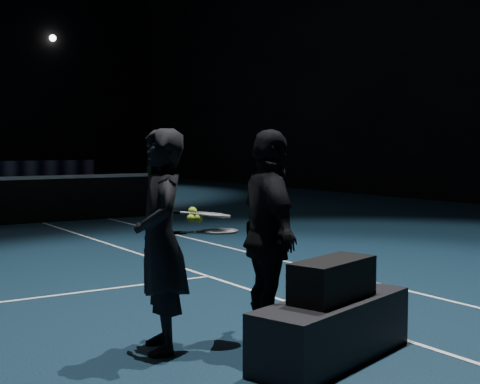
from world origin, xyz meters
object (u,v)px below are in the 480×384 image
object	(u,v)px
player_bench	(332,329)
racket_upper	(212,215)
racket_bag	(333,280)
player_b	(270,237)
racket_lower	(220,231)
player_a	(161,241)
tennis_balls	(194,216)

from	to	relation	value
player_bench	racket_upper	distance (m)	1.24
racket_upper	racket_bag	bearing A→B (deg)	-39.58
player_b	racket_lower	size ratio (longest dim) A/B	2.46
racket_bag	player_b	distance (m)	0.65
player_a	tennis_balls	size ratio (longest dim) A/B	13.93
racket_bag	player_a	size ratio (longest dim) A/B	0.44
player_a	racket_lower	xyz separation A→B (m)	(0.43, -0.14, 0.05)
player_b	racket_upper	world-z (taller)	player_b
racket_lower	tennis_balls	xyz separation A→B (m)	(-0.18, 0.07, 0.12)
player_bench	racket_bag	bearing A→B (deg)	0.00
player_bench	racket_bag	distance (m)	0.36
racket_lower	racket_upper	distance (m)	0.14
player_b	racket_upper	distance (m)	0.49
player_a	racket_lower	world-z (taller)	player_a
racket_bag	racket_upper	size ratio (longest dim) A/B	1.07
player_a	player_b	xyz separation A→B (m)	(0.81, -0.27, 0.00)
player_b	racket_upper	xyz separation A→B (m)	(-0.41, 0.18, 0.18)
player_b	tennis_balls	world-z (taller)	player_b
player_b	player_a	bearing A→B (deg)	88.61
player_b	racket_upper	size ratio (longest dim) A/B	2.46
player_bench	racket_upper	xyz separation A→B (m)	(-0.55, 0.77, 0.80)
racket_bag	player_a	bearing A→B (deg)	120.50
player_bench	racket_upper	bearing A→B (deg)	108.50
player_bench	player_a	bearing A→B (deg)	120.50
racket_upper	tennis_balls	distance (m)	0.15
racket_lower	racket_bag	bearing A→B (deg)	-35.35
player_b	player_bench	bearing A→B (deg)	-149.38
player_b	racket_lower	distance (m)	0.40
racket_bag	racket_upper	distance (m)	1.04
racket_bag	player_a	xyz separation A→B (m)	(-0.95, 0.86, 0.25)
player_bench	player_a	world-z (taller)	player_a
player_bench	tennis_balls	bearing A→B (deg)	114.67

